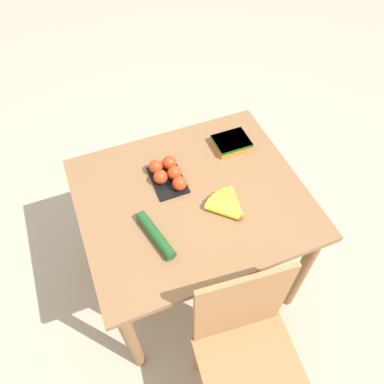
{
  "coord_description": "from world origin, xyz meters",
  "views": [
    {
      "loc": [
        0.38,
        0.95,
        2.13
      ],
      "look_at": [
        0.0,
        0.0,
        0.8
      ],
      "focal_mm": 35.0,
      "sensor_mm": 36.0,
      "label": 1
    }
  ],
  "objects": [
    {
      "name": "ground_plane",
      "position": [
        0.0,
        0.0,
        0.0
      ],
      "size": [
        12.0,
        12.0,
        0.0
      ],
      "primitive_type": "plane",
      "color": "#B7A88E"
    },
    {
      "name": "dining_table",
      "position": [
        0.0,
        0.0,
        0.65
      ],
      "size": [
        1.02,
        0.88,
        0.77
      ],
      "color": "olive",
      "rests_on": "ground_plane"
    },
    {
      "name": "chair",
      "position": [
        0.01,
        0.64,
        0.49
      ],
      "size": [
        0.46,
        0.44,
        0.95
      ],
      "rotation": [
        0.0,
        0.0,
        3.05
      ],
      "color": "#A87547",
      "rests_on": "ground_plane"
    },
    {
      "name": "banana_bunch",
      "position": [
        -0.12,
        0.12,
        0.79
      ],
      "size": [
        0.17,
        0.18,
        0.03
      ],
      "color": "brown",
      "rests_on": "dining_table"
    },
    {
      "name": "tomato_pack",
      "position": [
        0.07,
        -0.14,
        0.81
      ],
      "size": [
        0.15,
        0.21,
        0.08
      ],
      "color": "black",
      "rests_on": "dining_table"
    },
    {
      "name": "carrot_bag",
      "position": [
        -0.3,
        -0.22,
        0.8
      ],
      "size": [
        0.17,
        0.14,
        0.04
      ],
      "color": "orange",
      "rests_on": "dining_table"
    },
    {
      "name": "cucumber_near",
      "position": [
        0.22,
        0.15,
        0.8
      ],
      "size": [
        0.1,
        0.25,
        0.05
      ],
      "color": "#1E5123",
      "rests_on": "dining_table"
    }
  ]
}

